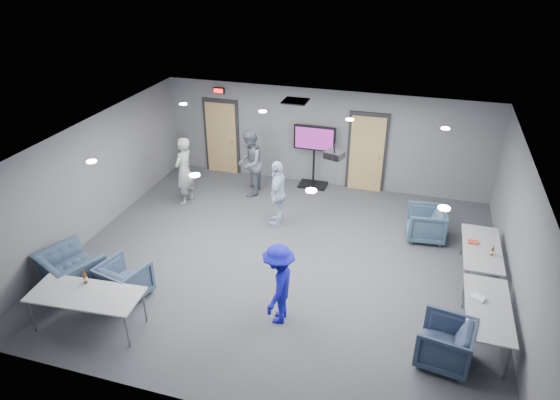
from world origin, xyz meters
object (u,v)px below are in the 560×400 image
(bottle_right, at_px, (492,252))
(table_right_a, at_px, (482,249))
(person_b, at_px, (250,163))
(bottle_front, at_px, (85,278))
(chair_front_b, at_px, (71,270))
(person_d, at_px, (279,284))
(chair_right_c, at_px, (445,343))
(table_front_left, at_px, (86,296))
(table_right_b, at_px, (488,309))
(person_a, at_px, (184,171))
(chair_right_a, at_px, (426,224))
(projector, at_px, (334,155))
(person_c, at_px, (278,193))
(tv_stand, at_px, (314,153))
(chair_front_a, at_px, (124,280))

(bottle_right, bearing_deg, table_right_a, 123.08)
(person_b, xyz_separation_m, bottle_front, (-1.13, -5.51, -0.07))
(chair_front_b, height_order, bottle_right, bottle_right)
(person_d, height_order, bottle_right, person_d)
(chair_right_c, distance_m, table_front_left, 6.11)
(bottle_right, bearing_deg, table_front_left, -154.35)
(chair_front_b, relative_size, table_right_b, 0.65)
(person_a, distance_m, chair_right_a, 6.10)
(projector, bearing_deg, chair_right_a, 52.70)
(chair_right_c, relative_size, projector, 2.04)
(person_a, relative_size, bottle_front, 6.41)
(person_b, height_order, bottle_front, person_b)
(chair_right_a, bearing_deg, person_b, -108.20)
(person_d, bearing_deg, person_c, -164.43)
(table_right_b, distance_m, bottle_front, 6.99)
(person_a, xyz_separation_m, tv_stand, (2.96, 1.93, 0.10))
(chair_right_a, bearing_deg, table_right_b, 12.99)
(person_b, xyz_separation_m, table_right_a, (5.72, -2.25, -0.22))
(person_b, distance_m, bottle_right, 6.39)
(tv_stand, bearing_deg, table_right_a, -37.47)
(bottle_front, bearing_deg, person_c, 61.10)
(person_d, relative_size, chair_right_c, 1.83)
(chair_right_a, xyz_separation_m, chair_front_b, (-6.65, -3.88, -0.01))
(table_right_a, relative_size, bottle_front, 6.26)
(person_c, relative_size, projector, 3.95)
(person_a, bearing_deg, table_front_left, 11.91)
(person_d, bearing_deg, table_front_left, -71.49)
(chair_right_a, bearing_deg, person_a, -96.37)
(person_b, relative_size, table_right_b, 1.01)
(chair_right_c, bearing_deg, person_a, -111.69)
(person_d, distance_m, bottle_right, 4.25)
(person_d, bearing_deg, person_b, -156.07)
(bottle_right, bearing_deg, chair_front_a, -160.58)
(table_right_b, bearing_deg, person_d, 97.67)
(person_a, relative_size, table_right_b, 1.01)
(person_b, xyz_separation_m, person_d, (2.20, -4.63, -0.12))
(chair_front_b, distance_m, table_front_left, 1.43)
(person_a, bearing_deg, chair_front_a, 15.24)
(table_right_b, bearing_deg, bottle_front, 101.22)
(table_right_b, bearing_deg, person_b, 54.04)
(person_a, bearing_deg, chair_right_c, 65.35)
(chair_right_a, height_order, table_right_b, chair_right_a)
(chair_front_b, relative_size, table_right_a, 0.65)
(person_a, bearing_deg, chair_right_a, 95.85)
(person_b, bearing_deg, chair_right_a, 69.50)
(chair_right_c, relative_size, table_right_b, 0.48)
(projector, bearing_deg, table_front_left, -119.03)
(person_b, relative_size, person_c, 1.09)
(person_c, relative_size, table_right_a, 0.94)
(person_c, xyz_separation_m, person_d, (1.02, -3.31, -0.04))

